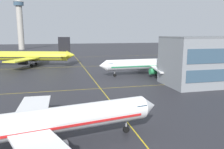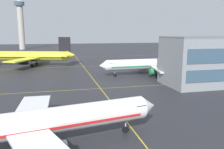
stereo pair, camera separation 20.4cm
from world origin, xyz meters
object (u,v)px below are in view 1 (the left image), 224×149
object	(u,v)px
airliner_second_row	(150,64)
airliner_front_gate	(42,123)
airliner_third_row	(30,56)
control_tower	(20,21)

from	to	relation	value
airliner_second_row	airliner_front_gate	bearing A→B (deg)	-126.76
airliner_second_row	airliner_third_row	bearing A→B (deg)	142.47
control_tower	airliner_third_row	bearing A→B (deg)	-80.42
airliner_front_gate	airliner_second_row	world-z (taller)	airliner_second_row
airliner_front_gate	control_tower	distance (m)	192.88
airliner_second_row	airliner_third_row	distance (m)	55.54
airliner_second_row	airliner_third_row	size ratio (longest dim) A/B	0.89
airliner_front_gate	airliner_second_row	size ratio (longest dim) A/B	0.92
airliner_third_row	control_tower	bearing A→B (deg)	99.58
airliner_front_gate	airliner_second_row	bearing A→B (deg)	53.24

